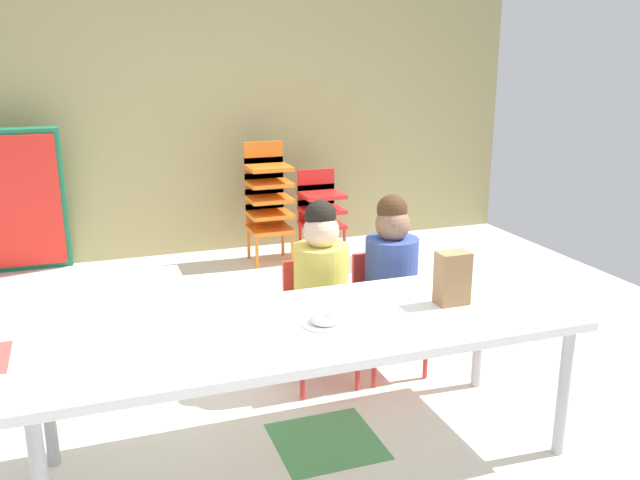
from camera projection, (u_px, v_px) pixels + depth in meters
name	position (u px, v px, depth m)	size (l,w,h in m)	color
ground_plane	(295.00, 395.00, 3.26)	(5.46, 5.16, 0.02)	silver
back_wall	(191.00, 82.00, 5.24)	(5.46, 0.10, 2.70)	tan
craft_table	(309.00, 334.00, 2.60)	(2.10, 0.74, 0.59)	white
seated_child_near_camera	(320.00, 276.00, 3.22)	(0.32, 0.31, 0.92)	red
seated_child_middle_seat	(391.00, 268.00, 3.34)	(0.33, 0.33, 0.92)	red
kid_chair_orange_stack	(268.00, 196.00, 5.19)	(0.32, 0.30, 0.92)	orange
kid_chair_red_stack	(320.00, 207.00, 5.36)	(0.32, 0.30, 0.68)	red
paper_bag_brown	(452.00, 278.00, 2.76)	(0.13, 0.09, 0.22)	#9E754C
paper_plate_near_edge	(325.00, 323.00, 2.57)	(0.18, 0.18, 0.01)	white
donut_powdered_on_plate	(325.00, 318.00, 2.57)	(0.12, 0.12, 0.03)	white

